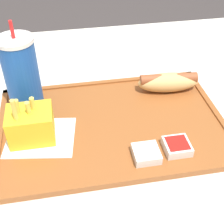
{
  "coord_description": "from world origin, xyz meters",
  "views": [
    {
      "loc": [
        -0.04,
        -0.51,
        1.19
      ],
      "look_at": [
        0.04,
        -0.03,
        0.79
      ],
      "focal_mm": 50.0,
      "sensor_mm": 36.0,
      "label": 1
    }
  ],
  "objects_px": {
    "fries_carton": "(31,125)",
    "sauce_cup_mayo": "(146,153)",
    "soda_cup": "(22,75)",
    "sauce_cup_ketchup": "(177,146)",
    "hot_dog_far": "(168,82)"
  },
  "relations": [
    {
      "from": "fries_carton",
      "to": "sauce_cup_ketchup",
      "type": "height_order",
      "value": "fries_carton"
    },
    {
      "from": "fries_carton",
      "to": "sauce_cup_mayo",
      "type": "distance_m",
      "value": 0.23
    },
    {
      "from": "hot_dog_far",
      "to": "sauce_cup_mayo",
      "type": "xyz_separation_m",
      "value": [
        -0.11,
        -0.2,
        -0.02
      ]
    },
    {
      "from": "sauce_cup_ketchup",
      "to": "sauce_cup_mayo",
      "type": "bearing_deg",
      "value": -172.96
    },
    {
      "from": "soda_cup",
      "to": "sauce_cup_mayo",
      "type": "height_order",
      "value": "soda_cup"
    },
    {
      "from": "soda_cup",
      "to": "sauce_cup_mayo",
      "type": "relative_size",
      "value": 4.15
    },
    {
      "from": "soda_cup",
      "to": "hot_dog_far",
      "type": "xyz_separation_m",
      "value": [
        0.32,
        0.0,
        -0.06
      ]
    },
    {
      "from": "soda_cup",
      "to": "hot_dog_far",
      "type": "distance_m",
      "value": 0.33
    },
    {
      "from": "soda_cup",
      "to": "sauce_cup_ketchup",
      "type": "relative_size",
      "value": 4.15
    },
    {
      "from": "hot_dog_far",
      "to": "sauce_cup_mayo",
      "type": "bearing_deg",
      "value": -118.05
    },
    {
      "from": "hot_dog_far",
      "to": "fries_carton",
      "type": "relative_size",
      "value": 1.35
    },
    {
      "from": "soda_cup",
      "to": "sauce_cup_mayo",
      "type": "bearing_deg",
      "value": -41.45
    },
    {
      "from": "sauce_cup_mayo",
      "to": "sauce_cup_ketchup",
      "type": "bearing_deg",
      "value": 7.04
    },
    {
      "from": "fries_carton",
      "to": "sauce_cup_ketchup",
      "type": "distance_m",
      "value": 0.28
    },
    {
      "from": "soda_cup",
      "to": "sauce_cup_ketchup",
      "type": "xyz_separation_m",
      "value": [
        0.28,
        -0.19,
        -0.07
      ]
    }
  ]
}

